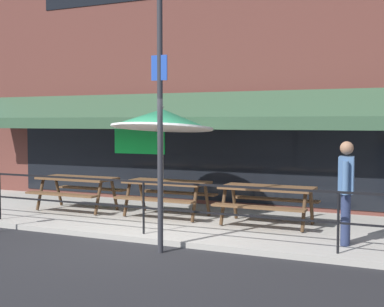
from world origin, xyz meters
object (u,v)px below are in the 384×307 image
picnic_table_left (77,184)px  picnic_table_right (267,195)px  pedestrian_walking (346,187)px  picnic_table_centre (167,188)px  patio_umbrella_centre (162,119)px  street_sign_pole (160,122)px

picnic_table_left → picnic_table_right: same height
picnic_table_right → pedestrian_walking: bearing=-31.7°
picnic_table_centre → picnic_table_right: 2.24m
picnic_table_left → pedestrian_walking: (6.14, -0.92, 0.35)m
pedestrian_walking → picnic_table_centre: bearing=164.6°
patio_umbrella_centre → pedestrian_walking: patio_umbrella_centre is taller
picnic_table_centre → street_sign_pole: street_sign_pole is taller
patio_umbrella_centre → picnic_table_centre: bearing=90.0°
picnic_table_right → patio_umbrella_centre: size_ratio=0.75×
picnic_table_left → picnic_table_centre: 2.25m
patio_umbrella_centre → picnic_table_right: bearing=3.9°
picnic_table_right → patio_umbrella_centre: patio_umbrella_centre is taller
picnic_table_centre → picnic_table_right: (2.24, -0.05, 0.00)m
picnic_table_centre → patio_umbrella_centre: patio_umbrella_centre is taller
picnic_table_left → patio_umbrella_centre: patio_umbrella_centre is taller
picnic_table_centre → street_sign_pole: (1.19, -2.51, 1.43)m
pedestrian_walking → street_sign_pole: street_sign_pole is taller
picnic_table_left → picnic_table_centre: same height
picnic_table_centre → pedestrian_walking: bearing=-15.4°
picnic_table_left → pedestrian_walking: bearing=-8.5°
picnic_table_centre → patio_umbrella_centre: 1.49m
picnic_table_centre → pedestrian_walking: (3.90, -1.07, 0.35)m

